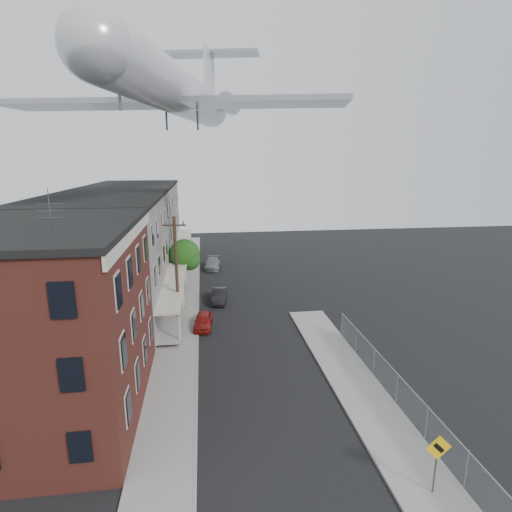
{
  "coord_description": "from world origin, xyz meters",
  "views": [
    {
      "loc": [
        -3.37,
        -13.48,
        13.37
      ],
      "look_at": [
        -0.72,
        6.25,
        8.51
      ],
      "focal_mm": 28.0,
      "sensor_mm": 36.0,
      "label": 1
    }
  ],
  "objects": [
    {
      "name": "row_house_b",
      "position": [
        -11.96,
        23.5,
        5.13
      ],
      "size": [
        11.98,
        7.0,
        10.3
      ],
      "color": "#716959",
      "rests_on": "ground"
    },
    {
      "name": "car_far",
      "position": [
        -2.37,
        34.96,
        0.63
      ],
      "size": [
        2.09,
        4.46,
        1.26
      ],
      "primitive_type": "imported",
      "rotation": [
        0.0,
        0.0,
        -0.08
      ],
      "color": "gray",
      "rests_on": "ground"
    },
    {
      "name": "car_mid",
      "position": [
        -2.04,
        22.87,
        0.63
      ],
      "size": [
        1.69,
        3.91,
        1.25
      ],
      "primitive_type": "imported",
      "rotation": [
        0.0,
        0.0,
        -0.1
      ],
      "color": "black",
      "rests_on": "ground"
    },
    {
      "name": "car_near",
      "position": [
        -3.6,
        16.96,
        0.59
      ],
      "size": [
        1.69,
        3.56,
        1.17
      ],
      "primitive_type": "imported",
      "rotation": [
        0.0,
        0.0,
        -0.09
      ],
      "color": "maroon",
      "rests_on": "ground"
    },
    {
      "name": "curb_right",
      "position": [
        4.05,
        6.0,
        0.07
      ],
      "size": [
        0.15,
        26.0,
        0.14
      ],
      "primitive_type": "cube",
      "color": "gray",
      "rests_on": "ground"
    },
    {
      "name": "corner_building",
      "position": [
        -12.0,
        7.0,
        5.16
      ],
      "size": [
        10.31,
        12.3,
        12.15
      ],
      "color": "#361711",
      "rests_on": "ground"
    },
    {
      "name": "ground",
      "position": [
        0.0,
        0.0,
        0.0
      ],
      "size": [
        120.0,
        120.0,
        0.0
      ],
      "primitive_type": "plane",
      "color": "black",
      "rests_on": "ground"
    },
    {
      "name": "airplane",
      "position": [
        -4.99,
        23.0,
        18.83
      ],
      "size": [
        27.96,
        31.96,
        9.2
      ],
      "color": "silver",
      "rests_on": "ground"
    },
    {
      "name": "sidewalk_left",
      "position": [
        -5.5,
        24.0,
        0.06
      ],
      "size": [
        3.0,
        62.0,
        0.12
      ],
      "primitive_type": "cube",
      "color": "gray",
      "rests_on": "ground"
    },
    {
      "name": "warning_sign",
      "position": [
        5.6,
        -1.03,
        1.88
      ],
      "size": [
        1.1,
        0.11,
        2.8
      ],
      "color": "#515156",
      "rests_on": "ground"
    },
    {
      "name": "chainlink_fence",
      "position": [
        7.0,
        5.0,
        1.0
      ],
      "size": [
        0.06,
        18.06,
        1.9
      ],
      "color": "gray",
      "rests_on": "ground"
    },
    {
      "name": "row_house_e",
      "position": [
        -11.96,
        44.5,
        5.13
      ],
      "size": [
        11.98,
        7.0,
        10.3
      ],
      "color": "slate",
      "rests_on": "ground"
    },
    {
      "name": "row_house_d",
      "position": [
        -11.96,
        37.5,
        5.13
      ],
      "size": [
        11.98,
        7.0,
        10.3
      ],
      "color": "#716959",
      "rests_on": "ground"
    },
    {
      "name": "curb_left",
      "position": [
        -4.05,
        24.0,
        0.07
      ],
      "size": [
        0.15,
        62.0,
        0.14
      ],
      "primitive_type": "cube",
      "color": "gray",
      "rests_on": "ground"
    },
    {
      "name": "street_tree",
      "position": [
        -5.27,
        27.92,
        3.45
      ],
      "size": [
        3.22,
        3.2,
        5.2
      ],
      "color": "black",
      "rests_on": "ground"
    },
    {
      "name": "row_house_c",
      "position": [
        -11.96,
        30.5,
        5.13
      ],
      "size": [
        11.98,
        7.0,
        10.3
      ],
      "color": "slate",
      "rests_on": "ground"
    },
    {
      "name": "row_house_a",
      "position": [
        -11.96,
        16.5,
        5.13
      ],
      "size": [
        11.98,
        7.0,
        10.3
      ],
      "color": "slate",
      "rests_on": "ground"
    },
    {
      "name": "utility_pole",
      "position": [
        -5.6,
        18.0,
        4.67
      ],
      "size": [
        1.8,
        0.26,
        9.0
      ],
      "color": "black",
      "rests_on": "ground"
    },
    {
      "name": "sidewalk_right",
      "position": [
        5.5,
        6.0,
        0.06
      ],
      "size": [
        3.0,
        26.0,
        0.12
      ],
      "primitive_type": "cube",
      "color": "gray",
      "rests_on": "ground"
    }
  ]
}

